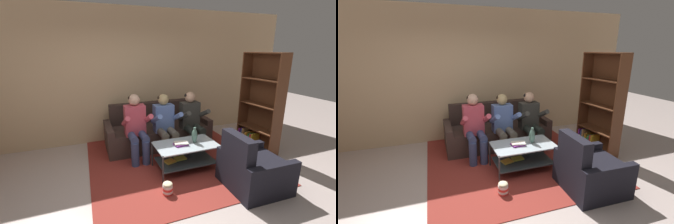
{
  "view_description": "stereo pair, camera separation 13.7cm",
  "coord_description": "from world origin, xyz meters",
  "views": [
    {
      "loc": [
        -0.77,
        -2.59,
        2.05
      ],
      "look_at": [
        0.58,
        1.01,
        0.95
      ],
      "focal_mm": 24.0,
      "sensor_mm": 36.0,
      "label": 1
    },
    {
      "loc": [
        -0.64,
        -2.63,
        2.05
      ],
      "look_at": [
        0.58,
        1.01,
        0.95
      ],
      "focal_mm": 24.0,
      "sensor_mm": 36.0,
      "label": 2
    }
  ],
  "objects": [
    {
      "name": "back_partition",
      "position": [
        0.0,
        2.46,
        1.45
      ],
      "size": [
        8.4,
        0.12,
        2.9
      ],
      "primitive_type": "cube",
      "color": "tan",
      "rests_on": "ground"
    },
    {
      "name": "book_stack",
      "position": [
        0.66,
        0.6,
        0.49
      ],
      "size": [
        0.26,
        0.19,
        0.05
      ],
      "color": "purple",
      "rests_on": "coffee_table"
    },
    {
      "name": "popcorn_tub",
      "position": [
        0.21,
        0.05,
        0.1
      ],
      "size": [
        0.15,
        0.15,
        0.2
      ],
      "color": "red",
      "rests_on": "ground"
    },
    {
      "name": "couch",
      "position": [
        0.63,
        1.8,
        0.3
      ],
      "size": [
        2.19,
        0.88,
        0.89
      ],
      "color": "#3C2C27",
      "rests_on": "ground"
    },
    {
      "name": "ground",
      "position": [
        0.0,
        0.0,
        0.0
      ],
      "size": [
        16.8,
        16.8,
        0.0
      ],
      "primitive_type": "plane",
      "color": "#BAA8A1"
    },
    {
      "name": "area_rug",
      "position": [
        0.69,
        1.08,
        0.01
      ],
      "size": [
        3.05,
        3.14,
        0.01
      ],
      "color": "maroon",
      "rests_on": "ground"
    },
    {
      "name": "person_seated_right",
      "position": [
        1.2,
        1.28,
        0.66
      ],
      "size": [
        0.5,
        0.58,
        1.2
      ],
      "color": "black",
      "rests_on": "ground"
    },
    {
      "name": "person_seated_left",
      "position": [
        0.06,
        1.28,
        0.68
      ],
      "size": [
        0.5,
        0.58,
        1.24
      ],
      "color": "#364169",
      "rests_on": "ground"
    },
    {
      "name": "bookshelf",
      "position": [
        2.44,
        0.79,
        0.8
      ],
      "size": [
        0.38,
        0.88,
        1.98
      ],
      "color": "#562F1A",
      "rests_on": "ground"
    },
    {
      "name": "person_seated_middle",
      "position": [
        0.63,
        1.28,
        0.66
      ],
      "size": [
        0.5,
        0.58,
        1.2
      ],
      "color": "brown",
      "rests_on": "ground"
    },
    {
      "name": "armchair",
      "position": [
        1.47,
        -0.23,
        0.29
      ],
      "size": [
        0.86,
        0.85,
        0.89
      ],
      "color": "black",
      "rests_on": "ground"
    },
    {
      "name": "vase",
      "position": [
        0.92,
        0.61,
        0.6
      ],
      "size": [
        0.1,
        0.1,
        0.28
      ],
      "color": "#4A6D5D",
      "rests_on": "coffee_table"
    },
    {
      "name": "coffee_table",
      "position": [
        0.75,
        0.61,
        0.31
      ],
      "size": [
        1.06,
        0.61,
        0.47
      ],
      "color": "#AEBDC4",
      "rests_on": "ground"
    }
  ]
}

